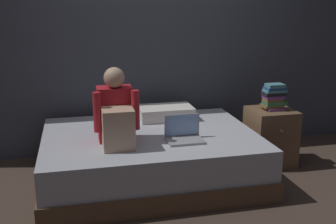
{
  "coord_description": "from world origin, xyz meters",
  "views": [
    {
      "loc": [
        -0.85,
        -3.25,
        1.64
      ],
      "look_at": [
        -0.07,
        0.1,
        0.71
      ],
      "focal_mm": 43.29,
      "sensor_mm": 36.0,
      "label": 1
    }
  ],
  "objects": [
    {
      "name": "pillow",
      "position": [
        0.05,
        0.75,
        0.53
      ],
      "size": [
        0.56,
        0.36,
        0.13
      ],
      "primitive_type": "cube",
      "color": "silver",
      "rests_on": "bed"
    },
    {
      "name": "laptop",
      "position": [
        0.06,
        0.03,
        0.52
      ],
      "size": [
        0.32,
        0.23,
        0.22
      ],
      "color": "#9EA0A5",
      "rests_on": "bed"
    },
    {
      "name": "bed",
      "position": [
        -0.2,
        0.3,
        0.23
      ],
      "size": [
        2.0,
        1.5,
        0.46
      ],
      "color": "brown",
      "rests_on": "ground_plane"
    },
    {
      "name": "ground_plane",
      "position": [
        0.0,
        0.0,
        0.0
      ],
      "size": [
        8.0,
        8.0,
        0.0
      ],
      "primitive_type": "plane",
      "color": "#47382D"
    },
    {
      "name": "nightstand",
      "position": [
        1.1,
        0.42,
        0.29
      ],
      "size": [
        0.44,
        0.46,
        0.59
      ],
      "color": "brown",
      "rests_on": "ground_plane"
    },
    {
      "name": "wall_back",
      "position": [
        0.0,
        1.2,
        1.35
      ],
      "size": [
        5.6,
        0.1,
        2.7
      ],
      "primitive_type": "cube",
      "color": "#424751",
      "rests_on": "ground_plane"
    },
    {
      "name": "person_sitting",
      "position": [
        -0.53,
        0.1,
        0.71
      ],
      "size": [
        0.39,
        0.44,
        0.66
      ],
      "color": "#B21E28",
      "rests_on": "bed"
    },
    {
      "name": "book_stack",
      "position": [
        1.11,
        0.41,
        0.72
      ],
      "size": [
        0.23,
        0.18,
        0.27
      ],
      "color": "#703D84",
      "rests_on": "nightstand"
    }
  ]
}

